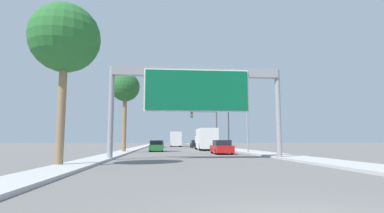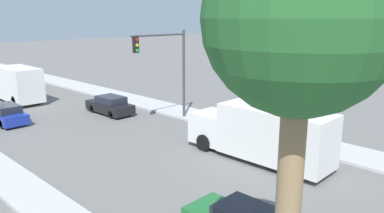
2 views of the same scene
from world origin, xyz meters
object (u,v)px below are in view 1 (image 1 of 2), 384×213
(street_lamp_right, at_px, (244,108))
(car_near_left, at_px, (160,144))
(sign_gantry, at_px, (197,87))
(traffic_light_mid_block, at_px, (208,122))
(truck_box_secondary, at_px, (176,139))
(car_far_right, at_px, (156,146))
(palm_tree_foreground, at_px, (65,39))
(traffic_light_near_intersection, at_px, (219,118))
(palm_tree_background, at_px, (125,88))
(car_mid_right, at_px, (196,144))
(truck_box_primary, at_px, (206,139))
(car_far_center, at_px, (222,147))

(street_lamp_right, bearing_deg, car_near_left, 109.54)
(sign_gantry, distance_m, traffic_light_mid_block, 30.61)
(truck_box_secondary, xyz_separation_m, traffic_light_mid_block, (5.24, -15.24, 2.93))
(car_far_right, height_order, palm_tree_foreground, palm_tree_foreground)
(traffic_light_near_intersection, bearing_deg, traffic_light_mid_block, 90.86)
(truck_box_secondary, xyz_separation_m, palm_tree_background, (-7.19, -32.26, 5.91))
(sign_gantry, height_order, car_mid_right, sign_gantry)
(car_near_left, height_order, car_far_right, car_near_left)
(car_far_right, height_order, truck_box_primary, truck_box_primary)
(truck_box_secondary, xyz_separation_m, palm_tree_foreground, (-8.02, -51.26, 5.36))
(traffic_light_mid_block, bearing_deg, palm_tree_background, -126.15)
(traffic_light_near_intersection, bearing_deg, car_far_center, -99.28)
(car_mid_right, xyz_separation_m, truck_box_secondary, (-3.50, 9.92, 0.97))
(car_mid_right, xyz_separation_m, car_near_left, (-7.00, 3.28, -0.02))
(traffic_light_near_intersection, distance_m, palm_tree_foreground, 29.36)
(truck_box_primary, bearing_deg, truck_box_secondary, 98.09)
(street_lamp_right, bearing_deg, car_far_right, 148.36)
(car_mid_right, height_order, truck_box_primary, truck_box_primary)
(car_mid_right, height_order, truck_box_secondary, truck_box_secondary)
(car_near_left, distance_m, street_lamp_right, 30.28)
(truck_box_secondary, bearing_deg, car_far_center, -84.57)
(car_far_right, height_order, street_lamp_right, street_lamp_right)
(car_far_right, distance_m, truck_box_secondary, 28.93)
(truck_box_primary, xyz_separation_m, traffic_light_near_intersection, (1.89, -0.62, 3.09))
(car_near_left, height_order, car_far_center, car_far_center)
(traffic_light_mid_block, bearing_deg, sign_gantry, -99.86)
(truck_box_primary, relative_size, palm_tree_background, 0.90)
(car_far_right, bearing_deg, sign_gantry, -78.15)
(car_far_center, relative_size, palm_tree_background, 0.47)
(car_far_center, distance_m, street_lamp_right, 5.65)
(sign_gantry, distance_m, palm_tree_foreground, 10.05)
(car_far_right, xyz_separation_m, traffic_light_near_intersection, (8.89, 3.46, 4.00))
(sign_gantry, relative_size, truck_box_secondary, 1.84)
(car_far_center, xyz_separation_m, truck_box_primary, (-0.00, 12.19, 0.89))
(traffic_light_near_intersection, height_order, palm_tree_background, palm_tree_background)
(palm_tree_background, xyz_separation_m, street_lamp_right, (13.71, -2.62, -2.52))
(car_far_center, distance_m, truck_box_primary, 12.22)
(car_far_right, distance_m, palm_tree_background, 8.60)
(car_mid_right, relative_size, car_far_center, 1.01)
(palm_tree_background, bearing_deg, truck_box_primary, 35.52)
(palm_tree_foreground, relative_size, street_lamp_right, 1.06)
(car_mid_right, bearing_deg, street_lamp_right, -83.10)
(car_near_left, height_order, palm_tree_background, palm_tree_background)
(sign_gantry, relative_size, traffic_light_mid_block, 1.96)
(car_far_right, relative_size, street_lamp_right, 0.53)
(truck_box_primary, xyz_separation_m, palm_tree_foreground, (-11.52, -26.63, 5.45))
(traffic_light_near_intersection, bearing_deg, truck_box_primary, 161.99)
(traffic_light_near_intersection, height_order, palm_tree_foreground, palm_tree_foreground)
(car_mid_right, relative_size, palm_tree_foreground, 0.50)
(sign_gantry, bearing_deg, palm_tree_foreground, -143.78)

